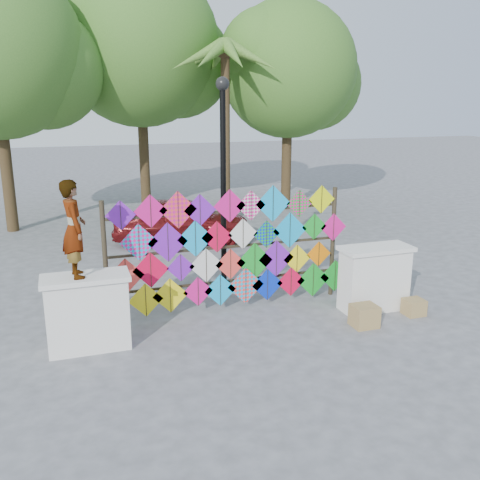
{
  "coord_description": "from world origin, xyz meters",
  "views": [
    {
      "loc": [
        -2.93,
        -8.72,
        4.05
      ],
      "look_at": [
        0.2,
        0.6,
        1.42
      ],
      "focal_mm": 40.0,
      "sensor_mm": 36.0,
      "label": 1
    }
  ],
  "objects_px": {
    "lamppost": "(223,165)",
    "sedan": "(182,220)",
    "vendor_woman": "(74,229)",
    "kite_rack": "(231,250)"
  },
  "relations": [
    {
      "from": "sedan",
      "to": "vendor_woman",
      "type": "bearing_deg",
      "value": 168.42
    },
    {
      "from": "lamppost",
      "to": "sedan",
      "type": "bearing_deg",
      "value": 90.94
    },
    {
      "from": "kite_rack",
      "to": "lamppost",
      "type": "bearing_deg",
      "value": 79.75
    },
    {
      "from": "lamppost",
      "to": "vendor_woman",
      "type": "bearing_deg",
      "value": -144.74
    },
    {
      "from": "kite_rack",
      "to": "sedan",
      "type": "bearing_deg",
      "value": 88.16
    },
    {
      "from": "vendor_woman",
      "to": "sedan",
      "type": "relative_size",
      "value": 0.41
    },
    {
      "from": "kite_rack",
      "to": "sedan",
      "type": "relative_size",
      "value": 1.29
    },
    {
      "from": "kite_rack",
      "to": "lamppost",
      "type": "height_order",
      "value": "lamppost"
    },
    {
      "from": "vendor_woman",
      "to": "lamppost",
      "type": "xyz_separation_m",
      "value": [
        3.11,
        2.2,
        0.63
      ]
    },
    {
      "from": "kite_rack",
      "to": "vendor_woman",
      "type": "distance_m",
      "value": 3.14
    }
  ]
}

